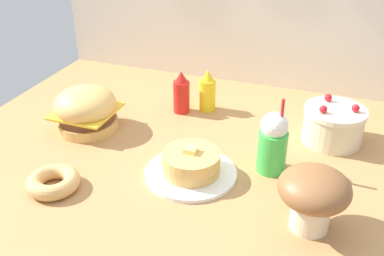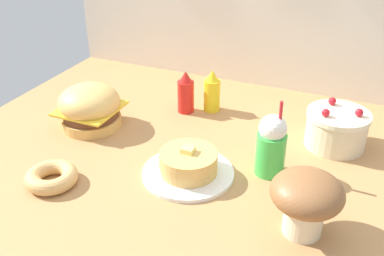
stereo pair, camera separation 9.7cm
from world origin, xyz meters
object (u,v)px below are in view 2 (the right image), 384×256
burger (90,107)px  cream_soda_cup (271,145)px  pancake_stack (188,165)px  donut_pink_glaze (52,177)px  layer_cake (336,129)px  mushroom_stool (306,198)px  ketchup_bottle (186,93)px  mustard_bottle (212,92)px

burger → cream_soda_cup: cream_soda_cup is taller
cream_soda_cup → pancake_stack: bearing=-153.1°
burger → donut_pink_glaze: 0.49m
layer_cake → donut_pink_glaze: (-1.00, -0.75, -0.05)m
donut_pink_glaze → mushroom_stool: (0.97, 0.12, 0.11)m
ketchup_bottle → donut_pink_glaze: size_ratio=1.08×
pancake_stack → ketchup_bottle: 0.58m
cream_soda_cup → donut_pink_glaze: (-0.78, -0.42, -0.10)m
pancake_stack → layer_cake: (0.52, 0.48, 0.04)m
pancake_stack → donut_pink_glaze: size_ratio=1.83×
burger → layer_cake: burger is taller
mushroom_stool → layer_cake: bearing=87.9°
pancake_stack → donut_pink_glaze: bearing=-150.5°
mustard_bottle → cream_soda_cup: (0.42, -0.44, 0.03)m
burger → layer_cake: 1.16m
burger → mustard_bottle: size_ratio=1.33×
burger → mushroom_stool: 1.16m
burger → mustard_bottle: 0.62m
pancake_stack → layer_cake: bearing=42.7°
pancake_stack → layer_cake: size_ratio=1.36×
layer_cake → ketchup_bottle: bearing=176.6°
burger → ketchup_bottle: 0.49m
pancake_stack → burger: bearing=162.0°
mustard_bottle → ketchup_bottle: bearing=-150.9°
layer_cake → burger: bearing=-166.0°
layer_cake → mushroom_stool: mushroom_stool is taller
layer_cake → ketchup_bottle: 0.77m
layer_cake → mustard_bottle: (-0.64, 0.11, 0.02)m
ketchup_bottle → mushroom_stool: mushroom_stool is taller
pancake_stack → mushroom_stool: mushroom_stool is taller
ketchup_bottle → mustard_bottle: same height
donut_pink_glaze → burger: bearing=105.7°
pancake_stack → mustard_bottle: mustard_bottle is taller
layer_cake → donut_pink_glaze: size_ratio=1.34×
burger → ketchup_bottle: bearing=41.9°
layer_cake → cream_soda_cup: bearing=-123.8°
burger → ketchup_bottle: size_ratio=1.33×
layer_cake → donut_pink_glaze: bearing=-143.0°
burger → cream_soda_cup: size_ratio=0.88×
pancake_stack → cream_soda_cup: cream_soda_cup is taller
ketchup_bottle → mustard_bottle: 0.14m
layer_cake → cream_soda_cup: cream_soda_cup is taller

